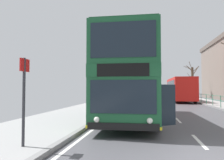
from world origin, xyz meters
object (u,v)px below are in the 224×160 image
Objects in this scene: bus_stop_sign_near at (24,91)px; bare_tree_far_01 at (192,81)px; double_decker_bus_main at (132,79)px; background_bus_far_lane at (180,89)px.

bare_tree_far_01 is at bearing 71.74° from bus_stop_sign_near.
bare_tree_far_01 is at bearing 72.25° from double_decker_bus_main.
background_bus_far_lane is 25.51m from bus_stop_sign_near.
double_decker_bus_main is 28.80m from bare_tree_far_01.
bare_tree_far_01 reaches higher than bus_stop_sign_near.
double_decker_bus_main is 18.25m from background_bus_far_lane.
double_decker_bus_main is 7.30m from bus_stop_sign_near.
bare_tree_far_01 is (3.55, 9.95, 1.34)m from background_bus_far_lane.
bus_stop_sign_near is (-2.52, -6.83, -0.60)m from double_decker_bus_main.
bus_stop_sign_near is 36.09m from bare_tree_far_01.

